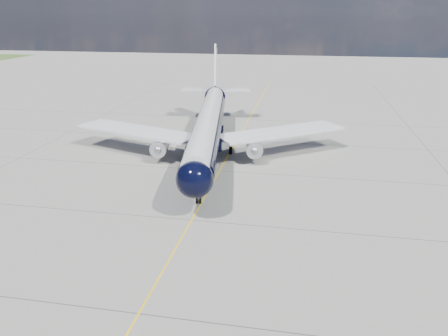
{
  "coord_description": "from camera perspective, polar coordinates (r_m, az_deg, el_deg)",
  "views": [
    {
      "loc": [
        10.68,
        -29.13,
        20.32
      ],
      "look_at": [
        2.41,
        15.3,
        4.0
      ],
      "focal_mm": 35.0,
      "sensor_mm": 36.0,
      "label": 1
    }
  ],
  "objects": [
    {
      "name": "main_airliner",
      "position": [
        64.91,
        -2.03,
        5.75
      ],
      "size": [
        40.9,
        50.23,
        14.55
      ],
      "rotation": [
        0.0,
        0.0,
        0.15
      ],
      "color": "black",
      "rests_on": "ground"
    },
    {
      "name": "taxiway_centerline",
      "position": [
        58.79,
        -0.58,
        -0.36
      ],
      "size": [
        0.16,
        160.0,
        0.01
      ],
      "primitive_type": "cube",
      "color": "yellow",
      "rests_on": "ground"
    },
    {
      "name": "ground",
      "position": [
        63.43,
        0.29,
        1.17
      ],
      "size": [
        320.0,
        320.0,
        0.0
      ],
      "primitive_type": "plane",
      "color": "gray",
      "rests_on": "ground"
    }
  ]
}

